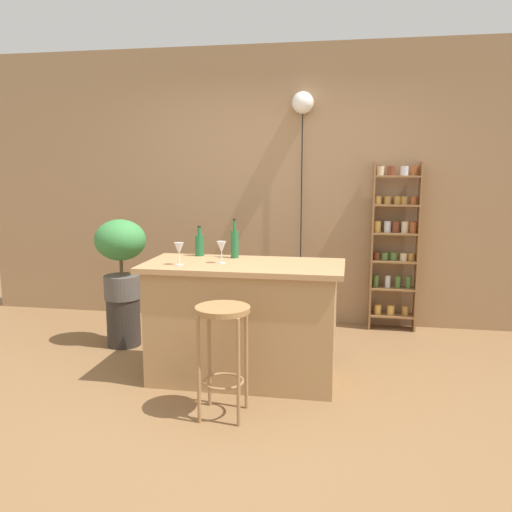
% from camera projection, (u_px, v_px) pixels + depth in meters
% --- Properties ---
extents(ground, '(12.00, 12.00, 0.00)m').
position_uv_depth(ground, '(236.00, 393.00, 3.79)').
color(ground, brown).
extents(back_wall, '(6.40, 0.10, 2.80)m').
position_uv_depth(back_wall, '(275.00, 187.00, 5.45)').
color(back_wall, '#997551').
rests_on(back_wall, ground).
extents(kitchen_counter, '(1.49, 0.70, 0.89)m').
position_uv_depth(kitchen_counter, '(244.00, 321.00, 4.01)').
color(kitchen_counter, '#A87F51').
rests_on(kitchen_counter, ground).
extents(bar_stool, '(0.35, 0.35, 0.73)m').
position_uv_depth(bar_stool, '(223.00, 335.00, 3.37)').
color(bar_stool, '#997047').
rests_on(bar_stool, ground).
extents(spice_shelf, '(0.45, 0.18, 1.65)m').
position_uv_depth(spice_shelf, '(395.00, 243.00, 5.18)').
color(spice_shelf, olive).
rests_on(spice_shelf, ground).
extents(plant_stool, '(0.30, 0.30, 0.44)m').
position_uv_depth(plant_stool, '(124.00, 322.00, 4.80)').
color(plant_stool, '#2D2823').
rests_on(plant_stool, ground).
extents(potted_plant, '(0.46, 0.41, 0.71)m').
position_uv_depth(potted_plant, '(121.00, 251.00, 4.69)').
color(potted_plant, '#514C47').
rests_on(potted_plant, plant_stool).
extents(bottle_soda_blue, '(0.07, 0.07, 0.24)m').
position_uv_depth(bottle_soda_blue, '(200.00, 245.00, 4.25)').
color(bottle_soda_blue, '#236638').
rests_on(bottle_soda_blue, kitchen_counter).
extents(bottle_sauce_amber, '(0.06, 0.06, 0.31)m').
position_uv_depth(bottle_sauce_amber, '(235.00, 243.00, 4.15)').
color(bottle_sauce_amber, '#236638').
rests_on(bottle_sauce_amber, kitchen_counter).
extents(wine_glass_left, '(0.07, 0.07, 0.16)m').
position_uv_depth(wine_glass_left, '(221.00, 248.00, 3.92)').
color(wine_glass_left, silver).
rests_on(wine_glass_left, kitchen_counter).
extents(wine_glass_center, '(0.07, 0.07, 0.16)m').
position_uv_depth(wine_glass_center, '(179.00, 249.00, 3.85)').
color(wine_glass_center, silver).
rests_on(wine_glass_center, kitchen_counter).
extents(pendant_globe_light, '(0.21, 0.21, 2.33)m').
position_uv_depth(pendant_globe_light, '(303.00, 106.00, 5.17)').
color(pendant_globe_light, black).
rests_on(pendant_globe_light, ground).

